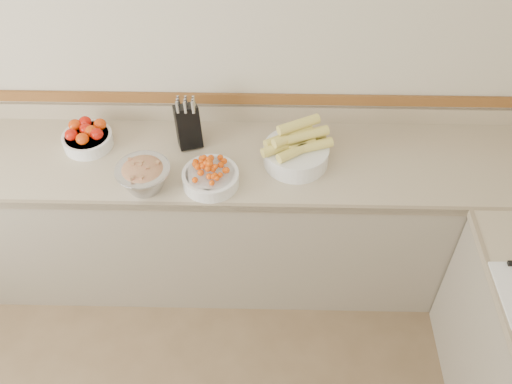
{
  "coord_description": "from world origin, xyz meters",
  "views": [
    {
      "loc": [
        0.39,
        -0.46,
        2.88
      ],
      "look_at": [
        0.35,
        1.35,
        1.0
      ],
      "focal_mm": 40.0,
      "sensor_mm": 36.0,
      "label": 1
    }
  ],
  "objects_px": {
    "rhubarb_bowl": "(144,175)",
    "tomato_bowl": "(87,137)",
    "knife_block": "(188,125)",
    "corn_bowl": "(296,150)",
    "cherry_tomato_bowl": "(211,176)"
  },
  "relations": [
    {
      "from": "corn_bowl",
      "to": "rhubarb_bowl",
      "type": "bearing_deg",
      "value": -165.09
    },
    {
      "from": "rhubarb_bowl",
      "to": "tomato_bowl",
      "type": "bearing_deg",
      "value": 138.74
    },
    {
      "from": "knife_block",
      "to": "corn_bowl",
      "type": "xyz_separation_m",
      "value": [
        0.55,
        -0.13,
        -0.04
      ]
    },
    {
      "from": "knife_block",
      "to": "corn_bowl",
      "type": "distance_m",
      "value": 0.57
    },
    {
      "from": "tomato_bowl",
      "to": "corn_bowl",
      "type": "height_order",
      "value": "corn_bowl"
    },
    {
      "from": "corn_bowl",
      "to": "rhubarb_bowl",
      "type": "xyz_separation_m",
      "value": [
        -0.73,
        -0.2,
        -0.0
      ]
    },
    {
      "from": "tomato_bowl",
      "to": "cherry_tomato_bowl",
      "type": "relative_size",
      "value": 0.93
    },
    {
      "from": "tomato_bowl",
      "to": "corn_bowl",
      "type": "xyz_separation_m",
      "value": [
        1.08,
        -0.11,
        0.02
      ]
    },
    {
      "from": "tomato_bowl",
      "to": "knife_block",
      "type": "bearing_deg",
      "value": 3.0
    },
    {
      "from": "rhubarb_bowl",
      "to": "cherry_tomato_bowl",
      "type": "bearing_deg",
      "value": 5.26
    },
    {
      "from": "knife_block",
      "to": "cherry_tomato_bowl",
      "type": "bearing_deg",
      "value": -65.76
    },
    {
      "from": "cherry_tomato_bowl",
      "to": "rhubarb_bowl",
      "type": "bearing_deg",
      "value": -174.74
    },
    {
      "from": "cherry_tomato_bowl",
      "to": "corn_bowl",
      "type": "distance_m",
      "value": 0.45
    },
    {
      "from": "cherry_tomato_bowl",
      "to": "rhubarb_bowl",
      "type": "relative_size",
      "value": 1.04
    },
    {
      "from": "tomato_bowl",
      "to": "rhubarb_bowl",
      "type": "relative_size",
      "value": 0.97
    }
  ]
}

